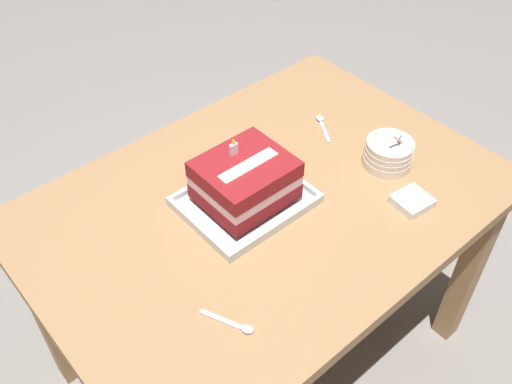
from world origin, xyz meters
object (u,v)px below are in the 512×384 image
(birthday_cake, at_px, (245,180))
(serving_spoon_near_tray, at_px, (321,122))
(bowl_stack, at_px, (388,153))
(foil_tray, at_px, (245,201))
(napkin_pile, at_px, (412,201))
(serving_spoon_by_bowls, at_px, (238,326))

(birthday_cake, xyz_separation_m, serving_spoon_near_tray, (0.36, 0.10, -0.07))
(serving_spoon_near_tray, bearing_deg, birthday_cake, -164.40)
(bowl_stack, height_order, serving_spoon_near_tray, bowl_stack)
(foil_tray, xyz_separation_m, birthday_cake, (0.00, 0.00, 0.07))
(bowl_stack, height_order, napkin_pile, bowl_stack)
(serving_spoon_near_tray, bearing_deg, foil_tray, -164.40)
(birthday_cake, bearing_deg, foil_tray, -90.00)
(serving_spoon_near_tray, bearing_deg, napkin_pile, -100.50)
(foil_tray, bearing_deg, birthday_cake, 90.00)
(serving_spoon_near_tray, xyz_separation_m, napkin_pile, (-0.07, -0.37, 0.01))
(bowl_stack, relative_size, serving_spoon_by_bowls, 1.10)
(foil_tray, xyz_separation_m, serving_spoon_by_bowls, (-0.23, -0.25, -0.00))
(bowl_stack, bearing_deg, serving_spoon_near_tray, 90.77)
(serving_spoon_by_bowls, distance_m, napkin_pile, 0.53)
(foil_tray, height_order, serving_spoon_near_tray, foil_tray)
(foil_tray, bearing_deg, serving_spoon_near_tray, 15.60)
(foil_tray, height_order, serving_spoon_by_bowls, foil_tray)
(birthday_cake, distance_m, bowl_stack, 0.39)
(foil_tray, distance_m, bowl_stack, 0.39)
(bowl_stack, relative_size, napkin_pile, 1.40)
(foil_tray, distance_m, birthday_cake, 0.07)
(napkin_pile, bearing_deg, bowl_stack, 62.34)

